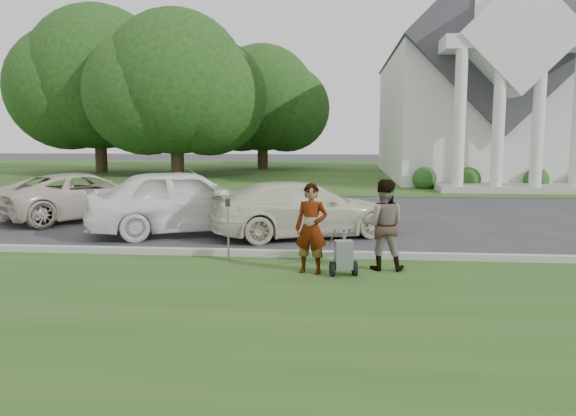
# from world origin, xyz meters

# --- Properties ---
(ground) EXTENTS (120.00, 120.00, 0.00)m
(ground) POSITION_xyz_m (0.00, 0.00, 0.00)
(ground) COLOR #333335
(ground) RESTS_ON ground
(grass_strip) EXTENTS (80.00, 7.00, 0.01)m
(grass_strip) POSITION_xyz_m (0.00, -3.00, 0.01)
(grass_strip) COLOR #244A19
(grass_strip) RESTS_ON ground
(church_lawn) EXTENTS (80.00, 30.00, 0.01)m
(church_lawn) POSITION_xyz_m (0.00, 27.00, 0.01)
(church_lawn) COLOR #244A19
(church_lawn) RESTS_ON ground
(curb) EXTENTS (80.00, 0.18, 0.15)m
(curb) POSITION_xyz_m (0.00, 0.55, 0.07)
(curb) COLOR #9E9E93
(curb) RESTS_ON ground
(church) EXTENTS (9.19, 19.00, 24.10)m
(church) POSITION_xyz_m (9.00, 23.11, 5.94)
(church) COLOR white
(church) RESTS_ON ground
(tree_left) EXTENTS (10.63, 8.40, 9.71)m
(tree_left) POSITION_xyz_m (-8.01, 21.99, 5.11)
(tree_left) COLOR #332316
(tree_left) RESTS_ON ground
(tree_far) EXTENTS (11.64, 9.20, 10.73)m
(tree_far) POSITION_xyz_m (-14.01, 24.99, 5.69)
(tree_far) COLOR #332316
(tree_far) RESTS_ON ground
(tree_back) EXTENTS (9.61, 7.60, 8.89)m
(tree_back) POSITION_xyz_m (-4.01, 29.99, 4.73)
(tree_back) COLOR #332316
(tree_back) RESTS_ON ground
(striping_cart) EXTENTS (0.55, 0.98, 0.86)m
(striping_cart) POSITION_xyz_m (1.70, -0.87, 0.37)
(striping_cart) COLOR black
(striping_cart) RESTS_ON ground
(person_left) EXTENTS (0.66, 0.50, 1.62)m
(person_left) POSITION_xyz_m (1.12, -0.73, 0.81)
(person_left) COLOR #999999
(person_left) RESTS_ON ground
(person_right) EXTENTS (0.85, 0.69, 1.67)m
(person_right) POSITION_xyz_m (2.42, -0.33, 0.84)
(person_right) COLOR #999999
(person_right) RESTS_ON ground
(parking_meter_near) EXTENTS (0.09, 0.08, 1.26)m
(parking_meter_near) POSITION_xyz_m (-0.58, 0.24, 0.79)
(parking_meter_near) COLOR gray
(parking_meter_near) RESTS_ON ground
(car_a) EXTENTS (4.80, 5.29, 1.37)m
(car_a) POSITION_xyz_m (-5.98, 5.37, 0.68)
(car_a) COLOR beige
(car_a) RESTS_ON ground
(car_b) EXTENTS (5.25, 3.80, 1.66)m
(car_b) POSITION_xyz_m (-2.25, 3.13, 0.83)
(car_b) COLOR white
(car_b) RESTS_ON ground
(car_c) EXTENTS (5.00, 3.42, 1.35)m
(car_c) POSITION_xyz_m (0.75, 3.00, 0.67)
(car_c) COLOR beige
(car_c) RESTS_ON ground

